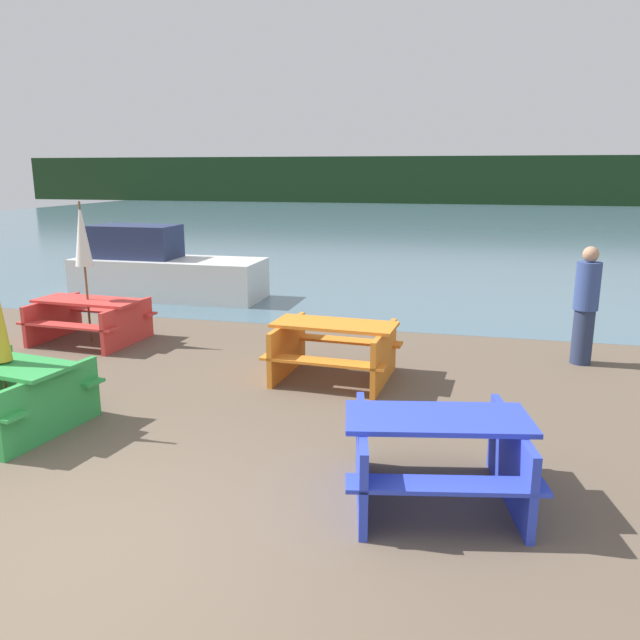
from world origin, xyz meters
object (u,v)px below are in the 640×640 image
Objects in this scene: picnic_table_orange at (334,346)px; boat at (163,271)px; picnic_table_green at (6,389)px; umbrella_white at (82,235)px; picnic_table_blue at (436,451)px; person at (586,306)px; picnic_table_red at (89,316)px.

picnic_table_orange is 0.41× the size of boat.
umbrella_white reaches higher than picnic_table_green.
picnic_table_green is at bearing -141.75° from picnic_table_orange.
boat is (-6.56, 7.68, 0.15)m from picnic_table_blue.
picnic_table_blue is 3.38m from picnic_table_orange.
picnic_table_orange reaches higher than picnic_table_blue.
picnic_table_green is at bearing -70.51° from umbrella_white.
umbrella_white is 1.33× the size of person.
picnic_table_green is 4.07m from picnic_table_orange.
picnic_table_red is 1.35m from umbrella_white.
picnic_table_red is at bearing -81.16° from boat.
picnic_table_green is at bearing 174.21° from picnic_table_blue.
picnic_table_red is 1.05× the size of person.
picnic_table_orange is 0.75× the size of umbrella_white.
boat is (-5.00, 4.67, 0.14)m from picnic_table_orange.
person is (6.64, 4.07, 0.43)m from picnic_table_green.
picnic_table_orange is at bearing -11.64° from picnic_table_red.
picnic_table_green reaches higher than picnic_table_red.
person is (8.45, -3.13, 0.27)m from boat.
picnic_table_green is at bearing -70.51° from picnic_table_red.
picnic_table_blue is 1.03× the size of picnic_table_orange.
picnic_table_green is at bearing -148.52° from person.
picnic_table_orange is (-1.55, 3.00, 0.01)m from picnic_table_blue.
picnic_table_orange is at bearing -155.82° from person.
umbrella_white is at bearing -81.16° from boat.
picnic_table_orange is 4.51m from picnic_table_red.
boat is (-1.80, 7.20, 0.15)m from picnic_table_green.
umbrella_white is at bearing -90.00° from picnic_table_red.
umbrella_white reaches higher than picnic_table_red.
picnic_table_orange is at bearing 117.36° from picnic_table_blue.
picnic_table_red is 0.79× the size of umbrella_white.
boat is at bearing 159.68° from person.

